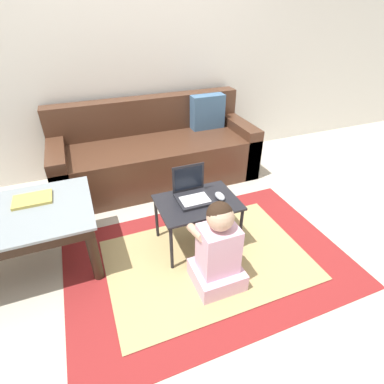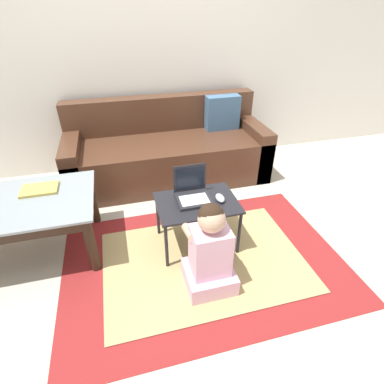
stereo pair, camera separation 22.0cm
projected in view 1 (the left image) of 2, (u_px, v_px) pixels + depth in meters
ground_plane at (192, 245)px, 2.40m from camera, size 16.00×16.00×0.00m
wall_back at (133, 48)px, 2.96m from camera, size 9.00×0.06×2.50m
area_rug at (208, 260)px, 2.26m from camera, size 2.05×1.38×0.01m
couch at (157, 153)px, 3.16m from camera, size 2.04×0.80×0.81m
coffee_table at (3, 225)px, 1.97m from camera, size 1.15×0.69×0.47m
laptop_desk at (198, 206)px, 2.23m from camera, size 0.60×0.43×0.40m
laptop at (193, 194)px, 2.22m from camera, size 0.25×0.23×0.24m
computer_mouse at (220, 196)px, 2.23m from camera, size 0.06×0.11×0.04m
person_seated at (218, 251)px, 1.93m from camera, size 0.32×0.39×0.66m
book_on_table at (32, 199)px, 2.08m from camera, size 0.25×0.18×0.02m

